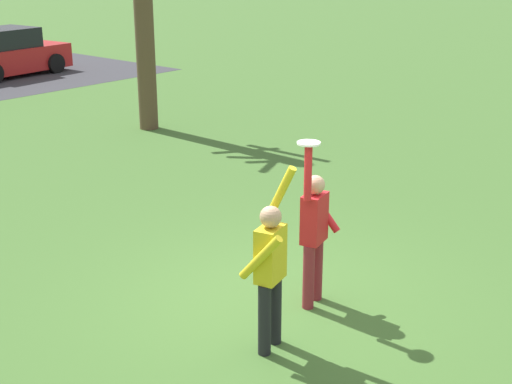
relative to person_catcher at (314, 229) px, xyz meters
name	(u,v)px	position (x,y,z in m)	size (l,w,h in m)	color
ground_plane	(274,298)	(-0.20, 0.44, -0.98)	(120.00, 120.00, 0.00)	#426B2D
person_catcher	(314,229)	(0.00, 0.00, 0.00)	(0.57, 0.49, 2.08)	maroon
person_defender	(270,266)	(-1.14, -0.26, 0.00)	(0.60, 0.52, 2.04)	black
frisbee_disc	(309,143)	(-0.22, -0.05, 1.11)	(0.27, 0.27, 0.02)	white
parked_car_red	(6,54)	(6.65, 17.55, -0.25)	(4.27, 2.36, 1.59)	red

